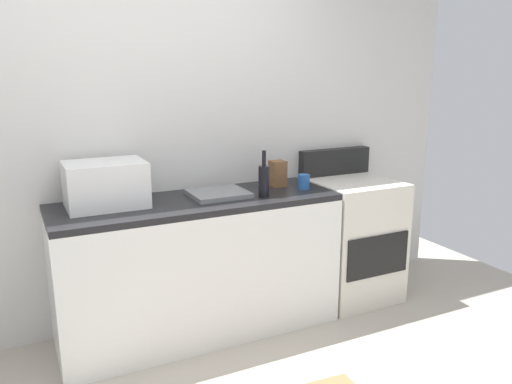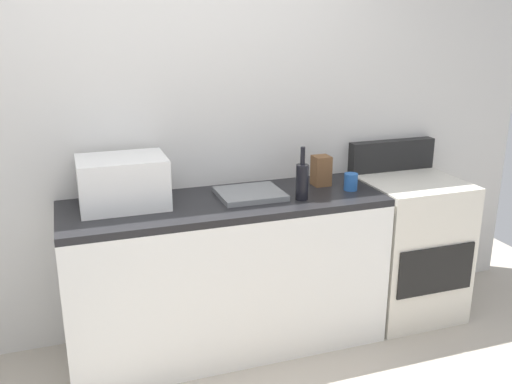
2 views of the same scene
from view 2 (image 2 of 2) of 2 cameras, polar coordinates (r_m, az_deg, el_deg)
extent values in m
cube|color=silver|center=(3.29, -10.07, 7.09)|extent=(5.00, 0.10, 2.60)
cube|color=white|center=(3.29, -3.03, -8.63)|extent=(1.80, 0.60, 0.86)
cube|color=black|center=(3.12, -3.17, -1.19)|extent=(1.80, 0.60, 0.04)
cube|color=silver|center=(3.77, 15.14, -5.41)|extent=(0.60, 0.60, 0.90)
cube|color=black|center=(3.56, 17.83, -7.60)|extent=(0.52, 0.02, 0.30)
cube|color=black|center=(3.81, 13.63, 3.65)|extent=(0.60, 0.08, 0.20)
cube|color=white|center=(3.06, -13.40, 0.99)|extent=(0.46, 0.34, 0.27)
cube|color=slate|center=(3.17, -0.61, -0.18)|extent=(0.36, 0.32, 0.03)
cylinder|color=black|center=(3.10, 4.71, 1.00)|extent=(0.07, 0.07, 0.20)
cylinder|color=black|center=(3.07, 4.78, 3.69)|extent=(0.03, 0.03, 0.10)
cylinder|color=#2659A5|center=(3.33, 9.62, 1.04)|extent=(0.08, 0.08, 0.10)
cube|color=brown|center=(3.39, 6.64, 2.18)|extent=(0.10, 0.10, 0.18)
camera|label=1|loc=(0.32, -122.56, -42.89)|focal=35.88mm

